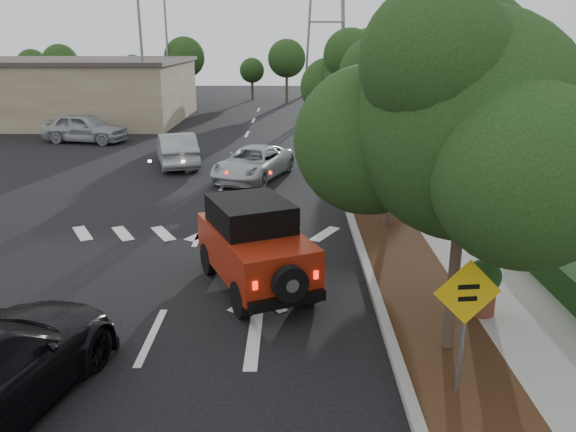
{
  "coord_description": "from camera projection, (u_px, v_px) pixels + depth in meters",
  "views": [
    {
      "loc": [
        2.73,
        -9.66,
        5.54
      ],
      "look_at": [
        2.63,
        3.0,
        1.51
      ],
      "focal_mm": 35.0,
      "sensor_mm": 36.0,
      "label": 1
    }
  ],
  "objects": [
    {
      "name": "ground",
      "position": [
        152.0,
        336.0,
        10.91
      ],
      "size": [
        120.0,
        120.0,
        0.0
      ],
      "primitive_type": "plane",
      "color": "black",
      "rests_on": "ground"
    },
    {
      "name": "curb",
      "position": [
        339.0,
        182.0,
        22.29
      ],
      "size": [
        0.2,
        70.0,
        0.15
      ],
      "primitive_type": "cube",
      "color": "#9E9B93",
      "rests_on": "ground"
    },
    {
      "name": "planting_strip",
      "position": [
        364.0,
        182.0,
        22.29
      ],
      "size": [
        1.8,
        70.0,
        0.12
      ],
      "primitive_type": "cube",
      "color": "black",
      "rests_on": "ground"
    },
    {
      "name": "sidewalk",
      "position": [
        412.0,
        182.0,
        22.27
      ],
      "size": [
        2.0,
        70.0,
        0.12
      ],
      "primitive_type": "cube",
      "color": "gray",
      "rests_on": "ground"
    },
    {
      "name": "hedge",
      "position": [
        448.0,
        174.0,
        22.16
      ],
      "size": [
        0.8,
        70.0,
        0.8
      ],
      "primitive_type": "cube",
      "color": "black",
      "rests_on": "ground"
    },
    {
      "name": "commercial_building",
      "position": [
        23.0,
        91.0,
        39.01
      ],
      "size": [
        22.0,
        12.0,
        4.0
      ],
      "primitive_type": "cube",
      "color": "#846E5B",
      "rests_on": "ground"
    },
    {
      "name": "transmission_tower",
      "position": [
        325.0,
        95.0,
        56.6
      ],
      "size": [
        7.0,
        4.0,
        28.0
      ],
      "primitive_type": null,
      "color": "slate",
      "rests_on": "ground"
    },
    {
      "name": "street_tree_near",
      "position": [
        446.0,
        351.0,
        10.39
      ],
      "size": [
        3.8,
        3.8,
        5.92
      ],
      "primitive_type": null,
      "color": "black",
      "rests_on": "ground"
    },
    {
      "name": "street_tree_mid",
      "position": [
        386.0,
        229.0,
        17.06
      ],
      "size": [
        3.2,
        3.2,
        5.32
      ],
      "primitive_type": null,
      "color": "black",
      "rests_on": "ground"
    },
    {
      "name": "street_tree_far",
      "position": [
        361.0,
        178.0,
        23.26
      ],
      "size": [
        3.4,
        3.4,
        5.62
      ],
      "primitive_type": null,
      "color": "black",
      "rests_on": "ground"
    },
    {
      "name": "light_pole_a",
      "position": [
        148.0,
        129.0,
        35.73
      ],
      "size": [
        2.0,
        0.22,
        9.0
      ],
      "primitive_type": null,
      "color": "slate",
      "rests_on": "ground"
    },
    {
      "name": "light_pole_b",
      "position": [
        171.0,
        107.0,
        47.17
      ],
      "size": [
        2.0,
        0.22,
        9.0
      ],
      "primitive_type": null,
      "color": "slate",
      "rests_on": "ground"
    },
    {
      "name": "red_jeep",
      "position": [
        252.0,
        243.0,
        12.93
      ],
      "size": [
        3.06,
        4.14,
        2.02
      ],
      "rotation": [
        0.0,
        0.0,
        0.41
      ],
      "color": "black",
      "rests_on": "ground"
    },
    {
      "name": "silver_suv_ahead",
      "position": [
        253.0,
        163.0,
        23.0
      ],
      "size": [
        3.62,
        5.09,
        1.29
      ],
      "primitive_type": "imported",
      "rotation": [
        0.0,
        0.0,
        -0.36
      ],
      "color": "#B9BCC1",
      "rests_on": "ground"
    },
    {
      "name": "silver_sedan_oncoming",
      "position": [
        177.0,
        149.0,
        25.37
      ],
      "size": [
        2.8,
        4.79,
        1.49
      ],
      "primitive_type": "imported",
      "rotation": [
        0.0,
        0.0,
        3.43
      ],
      "color": "#96999D",
      "rests_on": "ground"
    },
    {
      "name": "parked_suv",
      "position": [
        85.0,
        128.0,
        30.97
      ],
      "size": [
        4.98,
        2.85,
        1.6
      ],
      "primitive_type": "imported",
      "rotation": [
        0.0,
        0.0,
        1.35
      ],
      "color": "#A0A2A8",
      "rests_on": "ground"
    },
    {
      "name": "speed_hump_sign",
      "position": [
        466.0,
        309.0,
        8.61
      ],
      "size": [
        1.06,
        0.14,
        2.27
      ],
      "rotation": [
        0.0,
        0.0,
        0.11
      ],
      "color": "slate",
      "rests_on": "ground"
    },
    {
      "name": "terracotta_planter",
      "position": [
        483.0,
        281.0,
        11.38
      ],
      "size": [
        0.71,
        0.71,
        1.23
      ],
      "rotation": [
        0.0,
        0.0,
        -0.04
      ],
      "color": "brown",
      "rests_on": "ground"
    }
  ]
}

